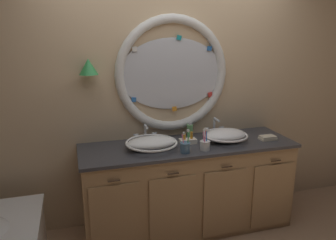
% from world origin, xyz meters
% --- Properties ---
extents(back_wall_assembly, '(6.40, 0.26, 2.60)m').
position_xyz_m(back_wall_assembly, '(-0.00, 0.58, 1.32)').
color(back_wall_assembly, '#D6B78E').
rests_on(back_wall_assembly, ground_plane).
extents(vanity_counter, '(2.04, 0.66, 0.88)m').
position_xyz_m(vanity_counter, '(0.08, 0.24, 0.44)').
color(vanity_counter, tan).
rests_on(vanity_counter, ground_plane).
extents(sink_basin_left, '(0.48, 0.48, 0.11)m').
position_xyz_m(sink_basin_left, '(-0.29, 0.22, 0.94)').
color(sink_basin_left, white).
rests_on(sink_basin_left, vanity_counter).
extents(sink_basin_right, '(0.44, 0.44, 0.12)m').
position_xyz_m(sink_basin_right, '(0.45, 0.22, 0.94)').
color(sink_basin_right, white).
rests_on(sink_basin_right, vanity_counter).
extents(faucet_set_left, '(0.24, 0.13, 0.16)m').
position_xyz_m(faucet_set_left, '(-0.29, 0.47, 0.94)').
color(faucet_set_left, silver).
rests_on(faucet_set_left, vanity_counter).
extents(faucet_set_right, '(0.22, 0.14, 0.18)m').
position_xyz_m(faucet_set_right, '(0.45, 0.47, 0.95)').
color(faucet_set_right, silver).
rests_on(faucet_set_right, vanity_counter).
extents(toothbrush_holder_left, '(0.09, 0.09, 0.21)m').
position_xyz_m(toothbrush_holder_left, '(-0.03, 0.04, 0.93)').
color(toothbrush_holder_left, slate).
rests_on(toothbrush_holder_left, vanity_counter).
extents(toothbrush_holder_right, '(0.09, 0.09, 0.21)m').
position_xyz_m(toothbrush_holder_right, '(0.17, 0.05, 0.93)').
color(toothbrush_holder_right, white).
rests_on(toothbrush_holder_right, vanity_counter).
extents(soap_dispenser, '(0.06, 0.07, 0.16)m').
position_xyz_m(soap_dispenser, '(0.17, 0.45, 0.95)').
color(soap_dispenser, '#6BAD66').
rests_on(soap_dispenser, vanity_counter).
extents(folded_hand_towel, '(0.16, 0.10, 0.04)m').
position_xyz_m(folded_hand_towel, '(0.87, 0.14, 0.90)').
color(folded_hand_towel, beige).
rests_on(folded_hand_towel, vanity_counter).
extents(toiletry_basket, '(0.16, 0.09, 0.11)m').
position_xyz_m(toiletry_basket, '(0.08, 0.26, 0.91)').
color(toiletry_basket, beige).
rests_on(toiletry_basket, vanity_counter).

